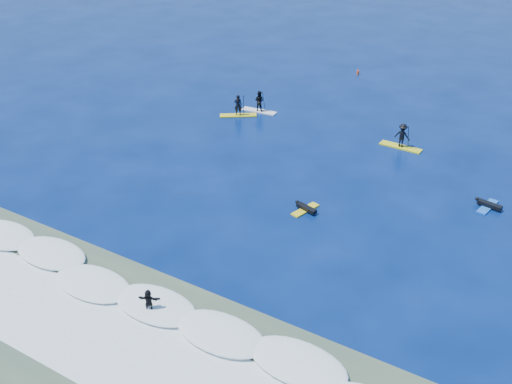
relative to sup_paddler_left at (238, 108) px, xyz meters
The scene contains 11 objects.
ground 16.44m from the sup_paddler_left, 56.93° to the right, with size 160.00×160.00×0.00m, color #031546.
shallow_water 29.18m from the sup_paddler_left, 72.11° to the right, with size 90.00×13.00×0.01m, color #3B503F.
breaking_wave 25.41m from the sup_paddler_left, 69.34° to the right, with size 40.00×6.00×0.30m, color white.
whitewater 28.23m from the sup_paddler_left, 71.49° to the right, with size 34.00×5.00×0.02m, color silver.
sup_paddler_left is the anchor object (origin of this frame).
sup_paddler_center 2.14m from the sup_paddler_left, 59.06° to the left, with size 3.29×1.11×2.27m.
sup_paddler_right 14.68m from the sup_paddler_left, ahead, with size 3.37×1.00×2.34m.
prone_paddler_near 16.79m from the sup_paddler_left, 42.63° to the right, with size 1.70×2.23×0.45m.
prone_paddler_far 23.03m from the sup_paddler_left, 12.24° to the right, with size 1.80×2.33×0.47m.
wave_surfer 26.16m from the sup_paddler_left, 67.49° to the right, with size 1.87×1.19×1.32m.
marker_buoy 17.03m from the sup_paddler_left, 73.43° to the left, with size 0.26×0.26×0.63m.
Camera 1 is at (16.73, -26.38, 19.62)m, focal length 40.00 mm.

